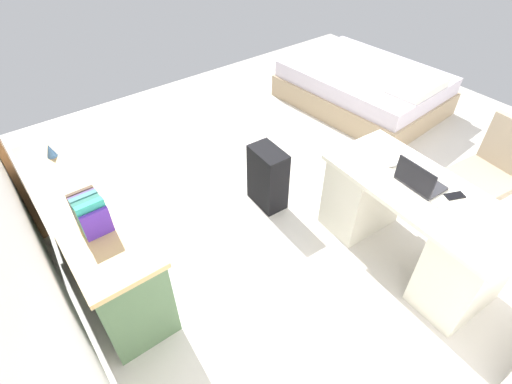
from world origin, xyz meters
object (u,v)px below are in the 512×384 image
laptop (418,180)px  computer_mouse (393,164)px  office_chair (486,180)px  suitcase_black (268,178)px  credenza (93,233)px  figurine_small (50,150)px  bed (364,87)px  cell_phone_near_laptop (455,196)px  desk (411,223)px

laptop → computer_mouse: bearing=-12.3°
office_chair → suitcase_black: bearing=47.5°
computer_mouse → credenza: bearing=65.4°
computer_mouse → figurine_small: (1.67, 2.04, 0.05)m
office_chair → figurine_small: size_ratio=8.55×
computer_mouse → bed: bearing=-42.3°
computer_mouse → figurine_small: bearing=53.9°
office_chair → credenza: bearing=63.1°
laptop → cell_phone_near_laptop: 0.26m
computer_mouse → suitcase_black: bearing=33.9°
bed → laptop: (-1.86, 1.69, 0.54)m
desk → bed: desk is taller
suitcase_black → computer_mouse: bearing=-146.6°
cell_phone_near_laptop → credenza: bearing=76.7°
figurine_small → bed: bearing=-91.1°
laptop → desk: bearing=-171.5°
laptop → bed: bearing=-42.3°
office_chair → computer_mouse: office_chair is taller
office_chair → figurine_small: office_chair is taller
computer_mouse → cell_phone_near_laptop: (-0.49, -0.06, -0.01)m
office_chair → bed: 2.15m
office_chair → suitcase_black: 1.88m
desk → bed: bearing=-41.3°
computer_mouse → figurine_small: 2.64m
laptop → cell_phone_near_laptop: laptop is taller
cell_phone_near_laptop → laptop: bearing=49.8°
figurine_small → office_chair: bearing=-125.4°
suitcase_black → laptop: size_ratio=1.84×
bed → cell_phone_near_laptop: cell_phone_near_laptop is taller
credenza → computer_mouse: computer_mouse is taller
desk → computer_mouse: 0.48m
credenza → computer_mouse: bearing=-117.9°
suitcase_black → figurine_small: 1.79m
credenza → laptop: (-1.34, -1.98, 0.41)m
desk → suitcase_black: size_ratio=2.48×
figurine_small → credenza: bearing=-179.9°
bed → computer_mouse: computer_mouse is taller
suitcase_black → desk: bearing=-155.7°
cell_phone_near_laptop → office_chair: bearing=-60.1°
suitcase_black → laptop: laptop is taller
credenza → computer_mouse: 2.33m
office_chair → cell_phone_near_laptop: size_ratio=6.91×
bed → laptop: size_ratio=6.19×
desk → cell_phone_near_laptop: 0.41m
office_chair → cell_phone_near_laptop: bearing=96.4°
desk → suitcase_black: (1.18, 0.47, -0.09)m
suitcase_black → cell_phone_near_laptop: 1.54m
credenza → suitcase_black: 1.54m
office_chair → laptop: (0.14, 0.92, 0.37)m
office_chair → laptop: laptop is taller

